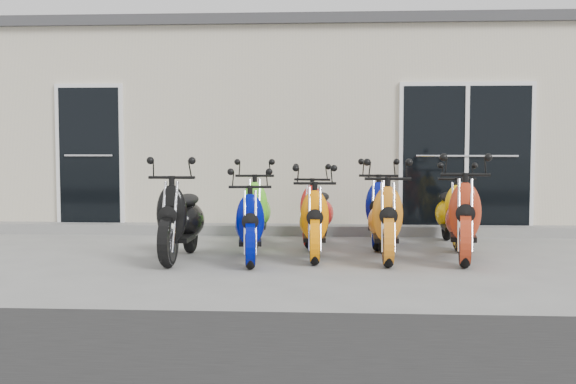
% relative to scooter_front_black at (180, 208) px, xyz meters
% --- Properties ---
extents(ground, '(80.00, 80.00, 0.00)m').
position_rel_scooter_front_black_xyz_m(ground, '(1.22, 0.42, -0.62)').
color(ground, gray).
rests_on(ground, ground).
extents(building, '(14.00, 6.00, 3.20)m').
position_rel_scooter_front_black_xyz_m(building, '(1.22, 5.62, 0.98)').
color(building, beige).
rests_on(building, ground).
extents(roof_cap, '(14.20, 6.20, 0.16)m').
position_rel_scooter_front_black_xyz_m(roof_cap, '(1.22, 5.62, 2.66)').
color(roof_cap, '#3F3F42').
rests_on(roof_cap, building).
extents(front_step, '(14.00, 0.40, 0.15)m').
position_rel_scooter_front_black_xyz_m(front_step, '(1.22, 2.44, -0.55)').
color(front_step, gray).
rests_on(front_step, ground).
extents(door_left, '(1.07, 0.08, 2.22)m').
position_rel_scooter_front_black_xyz_m(door_left, '(-1.98, 2.59, 0.64)').
color(door_left, black).
rests_on(door_left, front_step).
extents(door_right, '(2.02, 0.08, 2.22)m').
position_rel_scooter_front_black_xyz_m(door_right, '(3.82, 2.59, 0.64)').
color(door_right, black).
rests_on(door_right, front_step).
extents(scooter_front_black, '(0.66, 1.71, 1.25)m').
position_rel_scooter_front_black_xyz_m(scooter_front_black, '(0.00, 0.00, 0.00)').
color(scooter_front_black, black).
rests_on(scooter_front_black, ground).
extents(scooter_front_blue, '(0.73, 1.57, 1.12)m').
position_rel_scooter_front_black_xyz_m(scooter_front_blue, '(0.84, -0.07, -0.06)').
color(scooter_front_blue, '#00097F').
rests_on(scooter_front_blue, ground).
extents(scooter_front_orange_a, '(0.63, 1.58, 1.15)m').
position_rel_scooter_front_black_xyz_m(scooter_front_orange_a, '(1.59, 0.26, -0.05)').
color(scooter_front_orange_a, orange).
rests_on(scooter_front_orange_a, ground).
extents(scooter_front_orange_b, '(0.63, 1.67, 1.23)m').
position_rel_scooter_front_black_xyz_m(scooter_front_orange_b, '(2.45, 0.17, -0.01)').
color(scooter_front_orange_b, orange).
rests_on(scooter_front_orange_b, ground).
extents(scooter_front_red, '(0.87, 1.81, 1.29)m').
position_rel_scooter_front_black_xyz_m(scooter_front_red, '(3.37, 0.23, 0.02)').
color(scooter_front_red, '#AE3216').
rests_on(scooter_front_red, ground).
extents(scooter_back_green, '(0.68, 1.65, 1.19)m').
position_rel_scooter_front_black_xyz_m(scooter_back_green, '(0.76, 1.41, -0.03)').
color(scooter_back_green, '#61E92A').
rests_on(scooter_back_green, ground).
extents(scooter_back_red, '(0.77, 1.59, 1.13)m').
position_rel_scooter_front_black_xyz_m(scooter_back_red, '(1.59, 1.46, -0.06)').
color(scooter_back_red, red).
rests_on(scooter_back_red, ground).
extents(scooter_back_blue, '(0.78, 1.68, 1.20)m').
position_rel_scooter_front_black_xyz_m(scooter_back_blue, '(2.46, 1.41, -0.02)').
color(scooter_back_blue, '#060F79').
rests_on(scooter_back_blue, ground).
extents(scooter_back_yellow, '(0.58, 1.56, 1.15)m').
position_rel_scooter_front_black_xyz_m(scooter_back_yellow, '(3.44, 1.44, -0.05)').
color(scooter_back_yellow, '#FFB804').
rests_on(scooter_back_yellow, ground).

